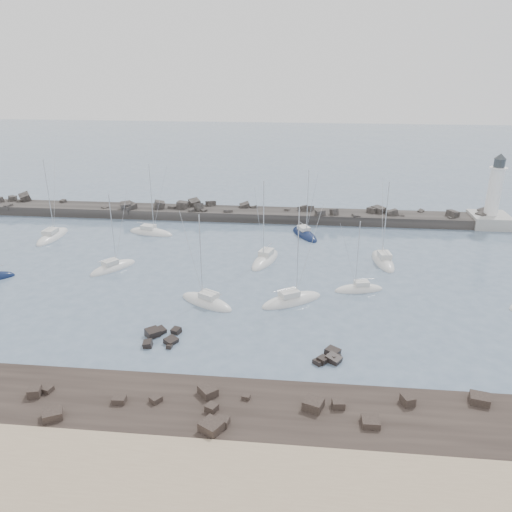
{
  "coord_description": "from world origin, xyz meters",
  "views": [
    {
      "loc": [
        11.79,
        -57.38,
        30.02
      ],
      "look_at": [
        4.69,
        12.0,
        2.32
      ],
      "focal_mm": 35.0,
      "sensor_mm": 36.0,
      "label": 1
    }
  ],
  "objects_px": {
    "sailboat_6": "(265,260)",
    "sailboat_10": "(383,262)",
    "sailboat_7": "(292,301)",
    "sailboat_9": "(359,290)",
    "sailboat_4": "(151,233)",
    "sailboat_8": "(305,235)",
    "sailboat_3": "(113,268)",
    "lighthouse": "(491,210)",
    "sailboat_5": "(207,302)",
    "sailboat_1": "(53,237)"
  },
  "relations": [
    {
      "from": "sailboat_6",
      "to": "sailboat_10",
      "type": "relative_size",
      "value": 1.03
    },
    {
      "from": "sailboat_7",
      "to": "sailboat_9",
      "type": "distance_m",
      "value": 10.22
    },
    {
      "from": "sailboat_4",
      "to": "sailboat_8",
      "type": "bearing_deg",
      "value": 3.58
    },
    {
      "from": "sailboat_8",
      "to": "sailboat_10",
      "type": "relative_size",
      "value": 0.95
    },
    {
      "from": "sailboat_3",
      "to": "sailboat_9",
      "type": "xyz_separation_m",
      "value": [
        36.8,
        -3.87,
        -0.01
      ]
    },
    {
      "from": "lighthouse",
      "to": "sailboat_6",
      "type": "distance_m",
      "value": 46.95
    },
    {
      "from": "sailboat_5",
      "to": "sailboat_6",
      "type": "xyz_separation_m",
      "value": [
        6.41,
        15.45,
        0.0
      ]
    },
    {
      "from": "sailboat_6",
      "to": "sailboat_9",
      "type": "distance_m",
      "value": 16.74
    },
    {
      "from": "sailboat_10",
      "to": "lighthouse",
      "type": "bearing_deg",
      "value": 42.69
    },
    {
      "from": "sailboat_8",
      "to": "sailboat_9",
      "type": "relative_size",
      "value": 1.21
    },
    {
      "from": "sailboat_3",
      "to": "sailboat_4",
      "type": "height_order",
      "value": "sailboat_4"
    },
    {
      "from": "sailboat_8",
      "to": "sailboat_10",
      "type": "bearing_deg",
      "value": -43.1
    },
    {
      "from": "sailboat_1",
      "to": "sailboat_9",
      "type": "bearing_deg",
      "value": -17.42
    },
    {
      "from": "sailboat_4",
      "to": "sailboat_5",
      "type": "height_order",
      "value": "sailboat_4"
    },
    {
      "from": "sailboat_3",
      "to": "sailboat_10",
      "type": "relative_size",
      "value": 0.9
    },
    {
      "from": "sailboat_8",
      "to": "sailboat_3",
      "type": "bearing_deg",
      "value": -147.44
    },
    {
      "from": "lighthouse",
      "to": "sailboat_9",
      "type": "xyz_separation_m",
      "value": [
        -27.36,
        -31.64,
        -2.96
      ]
    },
    {
      "from": "sailboat_5",
      "to": "sailboat_6",
      "type": "relative_size",
      "value": 0.92
    },
    {
      "from": "sailboat_8",
      "to": "sailboat_4",
      "type": "bearing_deg",
      "value": -176.42
    },
    {
      "from": "sailboat_4",
      "to": "sailboat_8",
      "type": "relative_size",
      "value": 1.04
    },
    {
      "from": "lighthouse",
      "to": "sailboat_9",
      "type": "distance_m",
      "value": 41.94
    },
    {
      "from": "sailboat_8",
      "to": "sailboat_10",
      "type": "height_order",
      "value": "sailboat_10"
    },
    {
      "from": "sailboat_3",
      "to": "sailboat_8",
      "type": "relative_size",
      "value": 0.95
    },
    {
      "from": "sailboat_9",
      "to": "sailboat_6",
      "type": "bearing_deg",
      "value": 145.96
    },
    {
      "from": "lighthouse",
      "to": "sailboat_3",
      "type": "distance_m",
      "value": 69.97
    },
    {
      "from": "sailboat_5",
      "to": "sailboat_9",
      "type": "relative_size",
      "value": 1.2
    },
    {
      "from": "sailboat_9",
      "to": "sailboat_8",
      "type": "bearing_deg",
      "value": 109.13
    },
    {
      "from": "sailboat_3",
      "to": "sailboat_6",
      "type": "bearing_deg",
      "value": 13.5
    },
    {
      "from": "sailboat_1",
      "to": "sailboat_3",
      "type": "distance_m",
      "value": 20.48
    },
    {
      "from": "sailboat_4",
      "to": "sailboat_6",
      "type": "xyz_separation_m",
      "value": [
        22.1,
        -11.27,
        0.02
      ]
    },
    {
      "from": "sailboat_7",
      "to": "sailboat_3",
      "type": "bearing_deg",
      "value": 163.17
    },
    {
      "from": "lighthouse",
      "to": "sailboat_10",
      "type": "xyz_separation_m",
      "value": [
        -22.66,
        -20.9,
        -2.93
      ]
    },
    {
      "from": "sailboat_3",
      "to": "sailboat_6",
      "type": "distance_m",
      "value": 23.58
    },
    {
      "from": "sailboat_4",
      "to": "sailboat_7",
      "type": "relative_size",
      "value": 0.98
    },
    {
      "from": "lighthouse",
      "to": "sailboat_8",
      "type": "height_order",
      "value": "lighthouse"
    },
    {
      "from": "sailboat_3",
      "to": "sailboat_9",
      "type": "distance_m",
      "value": 37.0
    },
    {
      "from": "lighthouse",
      "to": "sailboat_9",
      "type": "bearing_deg",
      "value": -130.85
    },
    {
      "from": "sailboat_3",
      "to": "sailboat_4",
      "type": "xyz_separation_m",
      "value": [
        0.83,
        16.77,
        -0.01
      ]
    },
    {
      "from": "sailboat_3",
      "to": "sailboat_10",
      "type": "height_order",
      "value": "sailboat_10"
    },
    {
      "from": "sailboat_6",
      "to": "sailboat_8",
      "type": "relative_size",
      "value": 1.08
    },
    {
      "from": "sailboat_1",
      "to": "sailboat_5",
      "type": "height_order",
      "value": "sailboat_1"
    },
    {
      "from": "lighthouse",
      "to": "sailboat_8",
      "type": "relative_size",
      "value": 1.1
    },
    {
      "from": "lighthouse",
      "to": "sailboat_10",
      "type": "relative_size",
      "value": 1.05
    },
    {
      "from": "sailboat_1",
      "to": "sailboat_5",
      "type": "xyz_separation_m",
      "value": [
        32.57,
        -22.65,
        0.01
      ]
    },
    {
      "from": "sailboat_5",
      "to": "sailboat_8",
      "type": "xyz_separation_m",
      "value": [
        12.51,
        28.48,
        -0.01
      ]
    },
    {
      "from": "sailboat_10",
      "to": "sailboat_8",
      "type": "bearing_deg",
      "value": 136.9
    },
    {
      "from": "lighthouse",
      "to": "sailboat_8",
      "type": "xyz_separation_m",
      "value": [
        -35.13,
        -9.23,
        -2.95
      ]
    },
    {
      "from": "sailboat_7",
      "to": "sailboat_6",
      "type": "bearing_deg",
      "value": 108.7
    },
    {
      "from": "sailboat_6",
      "to": "sailboat_8",
      "type": "bearing_deg",
      "value": 64.92
    },
    {
      "from": "sailboat_9",
      "to": "sailboat_7",
      "type": "bearing_deg",
      "value": -153.96
    }
  ]
}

